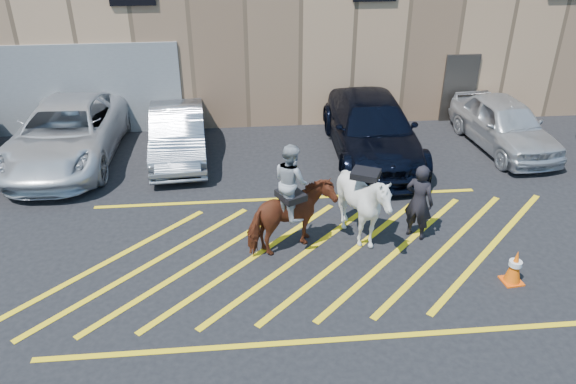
{
  "coord_description": "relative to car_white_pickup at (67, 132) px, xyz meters",
  "views": [
    {
      "loc": [
        -1.16,
        -9.93,
        6.92
      ],
      "look_at": [
        -0.2,
        0.2,
        1.3
      ],
      "focal_mm": 35.0,
      "sensor_mm": 36.0,
      "label": 1
    }
  ],
  "objects": [
    {
      "name": "ground",
      "position": [
        5.94,
        -5.1,
        -0.81
      ],
      "size": [
        90.0,
        90.0,
        0.0
      ],
      "primitive_type": "plane",
      "color": "black",
      "rests_on": "ground"
    },
    {
      "name": "car_white_pickup",
      "position": [
        0.0,
        0.0,
        0.0
      ],
      "size": [
        2.87,
        5.89,
        1.61
      ],
      "primitive_type": "imported",
      "rotation": [
        0.0,
        0.0,
        -0.03
      ],
      "color": "silver",
      "rests_on": "ground"
    },
    {
      "name": "car_silver_sedan",
      "position": [
        3.05,
        -0.12,
        -0.1
      ],
      "size": [
        1.79,
        4.37,
        1.41
      ],
      "primitive_type": "imported",
      "rotation": [
        0.0,
        0.0,
        0.07
      ],
      "color": "gray",
      "rests_on": "ground"
    },
    {
      "name": "car_blue_suv",
      "position": [
        8.54,
        -0.51,
        0.01
      ],
      "size": [
        2.39,
        5.67,
        1.63
      ],
      "primitive_type": "imported",
      "rotation": [
        0.0,
        0.0,
        -0.02
      ],
      "color": "black",
      "rests_on": "ground"
    },
    {
      "name": "car_white_suv",
      "position": [
        12.52,
        -0.36,
        -0.07
      ],
      "size": [
        2.16,
        4.46,
        1.47
      ],
      "primitive_type": "imported",
      "rotation": [
        0.0,
        0.0,
        0.1
      ],
      "color": "silver",
      "rests_on": "ground"
    },
    {
      "name": "handler",
      "position": [
        8.59,
        -4.83,
        0.07
      ],
      "size": [
        0.76,
        0.73,
        1.75
      ],
      "primitive_type": "imported",
      "rotation": [
        0.0,
        0.0,
        2.43
      ],
      "color": "black",
      "rests_on": "ground"
    },
    {
      "name": "hatching_zone",
      "position": [
        5.94,
        -5.4,
        -0.8
      ],
      "size": [
        12.6,
        5.12,
        0.01
      ],
      "color": "yellow",
      "rests_on": "ground"
    },
    {
      "name": "mounted_bay",
      "position": [
        5.77,
        -5.1,
        0.19
      ],
      "size": [
        2.04,
        1.6,
        2.46
      ],
      "color": "maroon",
      "rests_on": "ground"
    },
    {
      "name": "saddled_white",
      "position": [
        7.34,
        -4.93,
        0.13
      ],
      "size": [
        2.09,
        2.17,
        1.86
      ],
      "color": "silver",
      "rests_on": "ground"
    },
    {
      "name": "traffic_cone",
      "position": [
        10.02,
        -6.62,
        -0.44
      ],
      "size": [
        0.42,
        0.42,
        0.73
      ],
      "color": "#FF520A",
      "rests_on": "ground"
    }
  ]
}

